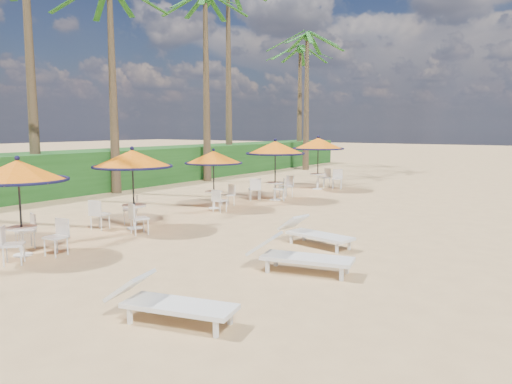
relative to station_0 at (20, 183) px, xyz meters
The scene contains 14 objects.
ground 5.17m from the station_0, ahead, with size 160.00×160.00×0.00m, color tan.
scrub_hedge 14.19m from the station_0, 127.38° to the left, with size 3.00×40.00×1.80m, color #194716.
station_0 is the anchor object (origin of this frame).
station_1 3.45m from the station_0, 93.92° to the left, with size 2.24×2.24×2.34m.
station_2 7.58m from the station_0, 93.74° to the left, with size 2.04×2.04×2.13m.
station_3 10.51m from the station_0, 88.94° to the left, with size 2.33×2.39×2.43m.
station_4 14.62m from the station_0, 89.59° to the left, with size 2.39×2.39×2.49m.
lounger_near 5.66m from the station_0, 11.23° to the right, with size 2.06×1.05×0.71m.
lounger_mid 6.30m from the station_0, 21.43° to the left, with size 2.19×1.10×0.75m.
lounger_far 6.81m from the station_0, 41.89° to the left, with size 2.03×0.98×0.70m.
palm_3 12.61m from the station_0, 128.39° to the left, with size 5.00×5.00×8.91m.
palm_4 17.50m from the station_0, 114.12° to the left, with size 5.00×5.00×9.73m.
palm_6 25.15m from the station_0, 102.83° to the left, with size 5.00×5.00×9.02m.
palm_7 29.12m from the station_0, 106.10° to the left, with size 5.00×5.00×8.86m.
Camera 1 is at (5.50, -6.51, 2.87)m, focal length 35.00 mm.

